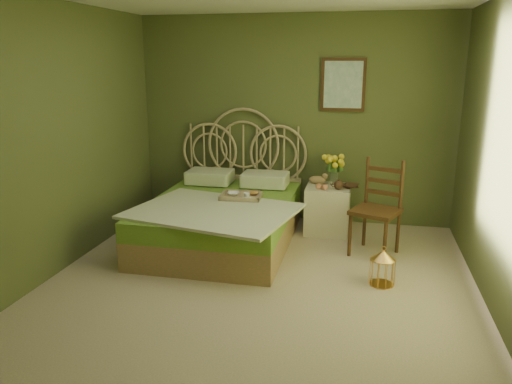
% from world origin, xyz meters
% --- Properties ---
extents(floor, '(4.50, 4.50, 0.00)m').
position_xyz_m(floor, '(0.00, 0.00, 0.00)').
color(floor, '#C7AE90').
rests_on(floor, ground).
extents(wall_back, '(4.00, 0.00, 4.00)m').
position_xyz_m(wall_back, '(0.00, 2.25, 1.30)').
color(wall_back, '#535C30').
rests_on(wall_back, floor).
extents(wall_left, '(0.00, 4.50, 4.50)m').
position_xyz_m(wall_left, '(-2.00, 0.00, 1.30)').
color(wall_left, '#535C30').
rests_on(wall_left, floor).
extents(wall_right, '(0.00, 4.50, 4.50)m').
position_xyz_m(wall_right, '(2.00, 0.00, 1.30)').
color(wall_right, '#535C30').
rests_on(wall_right, floor).
extents(wall_art, '(0.54, 0.04, 0.64)m').
position_xyz_m(wall_art, '(0.60, 2.22, 1.75)').
color(wall_art, '#38220F').
rests_on(wall_art, wall_back).
extents(bed, '(1.83, 2.31, 1.43)m').
position_xyz_m(bed, '(-0.64, 1.19, 0.31)').
color(bed, '#AE7F57').
rests_on(bed, floor).
extents(nightstand, '(0.52, 0.52, 1.00)m').
position_xyz_m(nightstand, '(0.51, 1.80, 0.36)').
color(nightstand, beige).
rests_on(nightstand, floor).
extents(chair, '(0.59, 0.59, 1.02)m').
position_xyz_m(chair, '(1.05, 1.24, 0.57)').
color(chair, '#38220F').
rests_on(chair, floor).
extents(birdcage, '(0.23, 0.23, 0.34)m').
position_xyz_m(birdcage, '(1.13, 0.40, 0.17)').
color(birdcage, gold).
rests_on(birdcage, floor).
extents(book_lower, '(0.21, 0.25, 0.02)m').
position_xyz_m(book_lower, '(0.68, 1.81, 0.58)').
color(book_lower, '#381E0F').
rests_on(book_lower, nightstand).
extents(book_upper, '(0.21, 0.25, 0.02)m').
position_xyz_m(book_upper, '(0.68, 1.81, 0.60)').
color(book_upper, '#472819').
rests_on(book_upper, nightstand).
extents(cereal_bowl, '(0.17, 0.17, 0.03)m').
position_xyz_m(cereal_bowl, '(-0.53, 1.23, 0.57)').
color(cereal_bowl, white).
rests_on(cereal_bowl, bed).
extents(coffee_cup, '(0.09, 0.09, 0.07)m').
position_xyz_m(coffee_cup, '(-0.35, 1.12, 0.59)').
color(coffee_cup, white).
rests_on(coffee_cup, bed).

